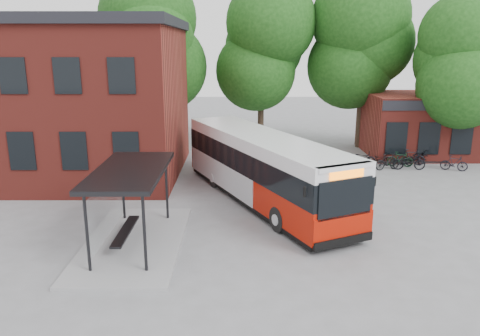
{
  "coord_description": "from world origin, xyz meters",
  "views": [
    {
      "loc": [
        -0.66,
        -17.01,
        7.09
      ],
      "look_at": [
        -0.58,
        2.38,
        2.0
      ],
      "focal_mm": 35.0,
      "sensor_mm": 36.0,
      "label": 1
    }
  ],
  "objects_px": {
    "bicycle_5": "(411,157)",
    "city_bus": "(262,169)",
    "bicycle_1": "(388,162)",
    "bicycle_2": "(379,159)",
    "bicycle_0": "(361,158)",
    "bicycle_6": "(417,157)",
    "bicycle_3": "(400,159)",
    "bicycle_4": "(409,162)",
    "bicycle_7": "(454,163)",
    "bus_shelter": "(132,207)"
  },
  "relations": [
    {
      "from": "bicycle_2",
      "to": "bicycle_7",
      "type": "distance_m",
      "value": 4.19
    },
    {
      "from": "city_bus",
      "to": "bicycle_4",
      "type": "relative_size",
      "value": 6.65
    },
    {
      "from": "bicycle_7",
      "to": "bicycle_3",
      "type": "bearing_deg",
      "value": 93.99
    },
    {
      "from": "bus_shelter",
      "to": "bicycle_6",
      "type": "xyz_separation_m",
      "value": [
        14.79,
        11.73,
        -0.99
      ]
    },
    {
      "from": "bicycle_7",
      "to": "bus_shelter",
      "type": "bearing_deg",
      "value": 144.98
    },
    {
      "from": "bus_shelter",
      "to": "bicycle_2",
      "type": "distance_m",
      "value": 17.09
    },
    {
      "from": "bicycle_3",
      "to": "bicycle_6",
      "type": "distance_m",
      "value": 1.26
    },
    {
      "from": "bicycle_1",
      "to": "bicycle_6",
      "type": "relative_size",
      "value": 0.92
    },
    {
      "from": "city_bus",
      "to": "bicycle_7",
      "type": "distance_m",
      "value": 12.78
    },
    {
      "from": "bicycle_3",
      "to": "bicycle_5",
      "type": "xyz_separation_m",
      "value": [
        0.77,
        0.33,
        0.04
      ]
    },
    {
      "from": "bicycle_0",
      "to": "bicycle_4",
      "type": "relative_size",
      "value": 0.93
    },
    {
      "from": "city_bus",
      "to": "bicycle_7",
      "type": "bearing_deg",
      "value": 0.6
    },
    {
      "from": "city_bus",
      "to": "bicycle_1",
      "type": "distance_m",
      "value": 9.61
    },
    {
      "from": "bicycle_2",
      "to": "bicycle_4",
      "type": "height_order",
      "value": "bicycle_4"
    },
    {
      "from": "bicycle_3",
      "to": "bicycle_6",
      "type": "bearing_deg",
      "value": -55.17
    },
    {
      "from": "bicycle_1",
      "to": "bicycle_3",
      "type": "distance_m",
      "value": 1.25
    },
    {
      "from": "bus_shelter",
      "to": "bicycle_1",
      "type": "xyz_separation_m",
      "value": [
        12.62,
        10.56,
        -0.96
      ]
    },
    {
      "from": "bicycle_4",
      "to": "bicycle_7",
      "type": "height_order",
      "value": "bicycle_4"
    },
    {
      "from": "bicycle_2",
      "to": "bicycle_4",
      "type": "relative_size",
      "value": 0.81
    },
    {
      "from": "city_bus",
      "to": "bicycle_4",
      "type": "distance_m",
      "value": 10.65
    },
    {
      "from": "bicycle_2",
      "to": "bicycle_4",
      "type": "xyz_separation_m",
      "value": [
        1.42,
        -1.09,
        0.09
      ]
    },
    {
      "from": "bus_shelter",
      "to": "bicycle_7",
      "type": "bearing_deg",
      "value": 32.18
    },
    {
      "from": "bicycle_4",
      "to": "bicycle_7",
      "type": "xyz_separation_m",
      "value": [
        2.56,
        -0.21,
        -0.04
      ]
    },
    {
      "from": "bicycle_3",
      "to": "bicycle_6",
      "type": "relative_size",
      "value": 0.86
    },
    {
      "from": "bus_shelter",
      "to": "city_bus",
      "type": "height_order",
      "value": "city_bus"
    },
    {
      "from": "bicycle_6",
      "to": "bicycle_7",
      "type": "relative_size",
      "value": 1.18
    },
    {
      "from": "bicycle_5",
      "to": "bicycle_6",
      "type": "height_order",
      "value": "bicycle_5"
    },
    {
      "from": "bicycle_4",
      "to": "bicycle_7",
      "type": "bearing_deg",
      "value": -90.8
    },
    {
      "from": "bicycle_2",
      "to": "bicycle_6",
      "type": "bearing_deg",
      "value": -84.43
    },
    {
      "from": "bicycle_3",
      "to": "bicycle_6",
      "type": "xyz_separation_m",
      "value": [
        1.19,
        0.42,
        0.01
      ]
    },
    {
      "from": "bicycle_0",
      "to": "bicycle_3",
      "type": "height_order",
      "value": "bicycle_3"
    },
    {
      "from": "bicycle_5",
      "to": "city_bus",
      "type": "bearing_deg",
      "value": 134.57
    },
    {
      "from": "bicycle_1",
      "to": "bicycle_7",
      "type": "xyz_separation_m",
      "value": [
        3.83,
        -0.21,
        -0.04
      ]
    },
    {
      "from": "bicycle_1",
      "to": "bicycle_3",
      "type": "height_order",
      "value": "bicycle_1"
    },
    {
      "from": "bicycle_0",
      "to": "bicycle_1",
      "type": "bearing_deg",
      "value": -113.7
    },
    {
      "from": "city_bus",
      "to": "bicycle_5",
      "type": "relative_size",
      "value": 7.47
    },
    {
      "from": "bicycle_0",
      "to": "bicycle_6",
      "type": "xyz_separation_m",
      "value": [
        3.43,
        0.01,
        0.01
      ]
    },
    {
      "from": "bicycle_1",
      "to": "bicycle_2",
      "type": "xyz_separation_m",
      "value": [
        -0.15,
        1.1,
        -0.09
      ]
    },
    {
      "from": "bicycle_3",
      "to": "bicycle_7",
      "type": "xyz_separation_m",
      "value": [
        2.84,
        -0.97,
        -0.01
      ]
    },
    {
      "from": "bicycle_0",
      "to": "bicycle_3",
      "type": "distance_m",
      "value": 2.28
    },
    {
      "from": "bicycle_2",
      "to": "bicycle_5",
      "type": "bearing_deg",
      "value": -86.72
    },
    {
      "from": "city_bus",
      "to": "bicycle_5",
      "type": "height_order",
      "value": "city_bus"
    },
    {
      "from": "city_bus",
      "to": "bicycle_2",
      "type": "xyz_separation_m",
      "value": [
        7.51,
        6.8,
        -1.18
      ]
    },
    {
      "from": "bicycle_7",
      "to": "bicycle_2",
      "type": "bearing_deg",
      "value": 94.62
    },
    {
      "from": "bus_shelter",
      "to": "bicycle_0",
      "type": "bearing_deg",
      "value": 45.88
    },
    {
      "from": "bicycle_0",
      "to": "bicycle_5",
      "type": "height_order",
      "value": "bicycle_5"
    },
    {
      "from": "bicycle_2",
      "to": "bicycle_5",
      "type": "xyz_separation_m",
      "value": [
        1.91,
        -0.01,
        0.1
      ]
    },
    {
      "from": "bicycle_5",
      "to": "bicycle_4",
      "type": "bearing_deg",
      "value": 164.48
    },
    {
      "from": "city_bus",
      "to": "bicycle_2",
      "type": "relative_size",
      "value": 8.17
    },
    {
      "from": "bicycle_1",
      "to": "bicycle_2",
      "type": "bearing_deg",
      "value": -10.92
    }
  ]
}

